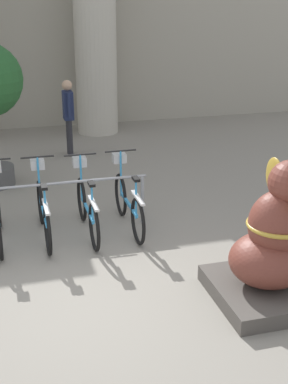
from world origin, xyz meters
TOP-DOWN VIEW (x-y plane):
  - ground_plane at (0.00, 0.00)m, footprint 60.00×60.00m
  - building_facade at (0.00, 8.60)m, footprint 20.00×0.20m
  - column_right at (1.66, 7.60)m, footprint 1.24×1.24m
  - bike_rack at (-0.21, 1.95)m, footprint 3.07×0.05m
  - bicycle_2 at (-0.21, 1.85)m, footprint 0.48×1.72m
  - bicycle_3 at (0.41, 1.81)m, footprint 0.48×1.72m
  - bicycle_4 at (1.02, 1.84)m, footprint 0.48×1.72m
  - elephant_statue at (2.14, -0.50)m, footprint 1.23×1.23m
  - person_pedestrian at (0.72, 5.80)m, footprint 0.21×0.47m

SIDE VIEW (x-z plane):
  - ground_plane at x=0.00m, z-range 0.00..0.00m
  - bicycle_2 at x=-0.21m, z-range -0.13..0.94m
  - bicycle_3 at x=0.41m, z-range -0.13..0.94m
  - bicycle_4 at x=1.02m, z-range -0.13..0.94m
  - bike_rack at x=-0.21m, z-range 0.20..0.97m
  - elephant_statue at x=2.14m, z-range -0.32..1.61m
  - person_pedestrian at x=0.72m, z-range 0.15..1.75m
  - column_right at x=1.66m, z-range 0.04..5.20m
  - building_facade at x=0.00m, z-range 0.00..6.00m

